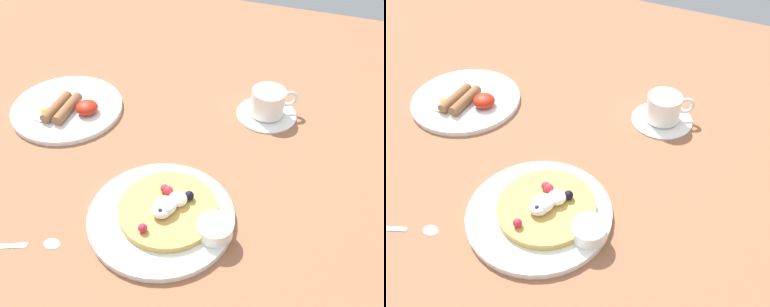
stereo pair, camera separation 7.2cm
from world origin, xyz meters
The scene contains 9 objects.
ground_plane centered at (0.00, 0.00, -1.50)cm, with size 177.37×156.57×3.00cm, color #935B3E.
pancake_plate centered at (3.11, -11.16, 0.62)cm, with size 25.05×25.05×1.25cm, color white.
pancake_with_berries centered at (4.03, -10.32, 2.25)cm, with size 17.05×17.05×3.61cm.
syrup_ramekin centered at (12.94, -12.10, 2.58)cm, with size 5.86×5.86×2.60cm.
breakfast_plate centered at (-28.04, 10.64, 0.55)cm, with size 24.12×24.12×1.11cm, color white.
fried_breakfast centered at (-26.59, 8.81, 2.18)cm, with size 13.58×9.80×2.82cm.
coffee_saucer centered at (13.78, 23.44, 0.37)cm, with size 12.97×12.97×0.73cm, color white.
coffee_cup centered at (13.94, 23.53, 3.63)cm, with size 9.61×7.24×5.59cm.
teaspoon centered at (-14.31, -22.89, 0.25)cm, with size 12.64×6.16×0.60cm.
Camera 1 is at (24.62, -56.93, 61.42)cm, focal length 42.91 mm.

